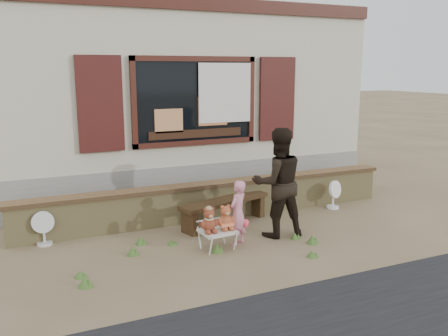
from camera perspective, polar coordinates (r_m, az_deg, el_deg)
name	(u,v)px	position (r m, az deg, el deg)	size (l,w,h in m)	color
ground	(239,234)	(7.85, 1.80, -7.99)	(80.00, 80.00, 0.00)	brown
shopfront	(158,97)	(11.61, -7.91, 8.46)	(8.04, 5.13, 4.00)	#9D967F
brick_wall	(215,199)	(8.61, -1.08, -3.79)	(7.10, 0.36, 0.67)	tan
bench	(225,206)	(8.24, 0.10, -4.60)	(1.79, 0.87, 0.45)	black
folding_chair	(217,232)	(7.15, -0.82, -7.71)	(0.52, 0.47, 0.30)	beige
teddy_bear_left	(209,219)	(7.01, -1.84, -6.21)	(0.28, 0.24, 0.38)	brown
teddy_bear_right	(225,217)	(7.14, 0.17, -5.87)	(0.28, 0.24, 0.38)	brown
child	(238,213)	(7.26, 1.66, -5.43)	(0.37, 0.24, 1.01)	pink
adult	(278,183)	(7.61, 6.50, -1.76)	(0.86, 0.67, 1.76)	black
fan_left	(44,228)	(7.82, -20.89, -6.75)	(0.35, 0.23, 0.55)	silver
fan_right	(333,194)	(9.43, 13.02, -3.10)	(0.36, 0.23, 0.56)	white
grass_tufts	(194,252)	(6.98, -3.69, -10.03)	(3.62, 1.66, 0.15)	#3F6126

